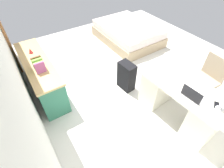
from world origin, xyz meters
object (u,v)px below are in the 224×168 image
Objects in this scene: desk at (180,101)px; computer_mouse at (179,86)px; cell_phone_near_laptop at (217,105)px; suitcase_black at (126,76)px; figurine_small at (30,51)px; bed at (128,33)px; laptop at (193,95)px; credenza at (41,76)px; office_chair at (205,82)px.

desk is 0.38m from computer_mouse.
cell_phone_near_laptop is at bearing -172.62° from desk.
desk is at bearing -168.39° from suitcase_black.
suitcase_black is at bearing 16.26° from desk.
desk is 2.98m from figurine_small.
bed is at bearing -42.98° from suitcase_black.
credenza is at bearing 37.39° from laptop.
cell_phone_near_laptop is (-2.50, -1.86, 0.37)m from credenza.
cell_phone_near_laptop is (-0.55, 0.70, 0.32)m from office_chair.
desk is 4.58× the size of laptop.
computer_mouse is (-2.63, 1.02, 0.51)m from bed.
figurine_small is at bearing 97.40° from bed.
laptop is at bearing -146.25° from figurine_small.
credenza is (1.96, 2.56, -0.05)m from office_chair.
desk is 0.61m from cell_phone_near_laptop.
cell_phone_near_laptop is at bearing -171.06° from suitcase_black.
office_chair is 0.98m from laptop.
desk is 14.78× the size of computer_mouse.
credenza is 0.94× the size of bed.
office_chair is at bearing -131.64° from figurine_small.
office_chair is 2.91× the size of laptop.
laptop is at bearing 160.13° from bed.
bed is (2.63, -0.17, -0.18)m from office_chair.
figurine_small is at bearing 0.27° from credenza.
cell_phone_near_laptop is at bearing 164.66° from bed.
office_chair is 0.49× the size of bed.
cell_phone_near_laptop reaches higher than suitcase_black.
desk is 0.77m from office_chair.
suitcase_black is 1.98m from figurine_small.
figurine_small is at bearing 33.61° from computer_mouse.
credenza is 2.87× the size of suitcase_black.
cell_phone_near_laptop is at bearing 127.97° from office_chair.
laptop reaches higher than office_chair.
office_chair is at bearing -138.59° from suitcase_black.
credenza is at bearing 5.50° from cell_phone_near_laptop.
laptop is at bearing 106.25° from office_chair.
computer_mouse is at bearing -142.89° from figurine_small.
laptop is (-2.89, 1.04, 0.54)m from bed.
suitcase_black is at bearing -129.83° from figurine_small.
bed is 14.04× the size of cell_phone_near_laptop.
laptop is at bearing -175.33° from suitcase_black.
suitcase_black is at bearing 46.05° from office_chair.
bed is at bearing -24.70° from computer_mouse.
computer_mouse is (0.26, -0.03, -0.03)m from laptop.
office_chair is at bearing -83.17° from cell_phone_near_laptop.
bed is 2.86m from computer_mouse.
bed is at bearing -19.87° from laptop.
laptop is at bearing -142.61° from credenza.
laptop reaches higher than cell_phone_near_laptop.
computer_mouse is at bearing -138.65° from credenza.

